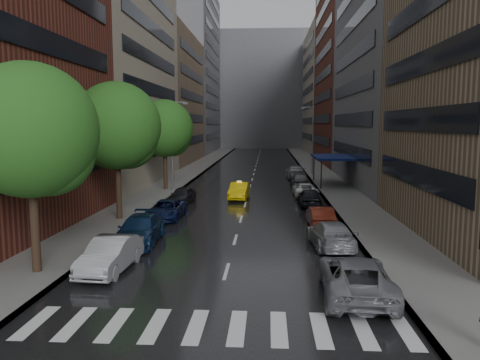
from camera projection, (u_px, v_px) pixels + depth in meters
name	position (u px, v px, depth m)	size (l,w,h in m)	color
ground	(217.00, 304.00, 17.80)	(220.00, 220.00, 0.00)	gray
road	(254.00, 171.00, 67.35)	(14.00, 140.00, 0.01)	black
sidewalk_left	(193.00, 170.00, 67.87)	(4.00, 140.00, 0.15)	gray
sidewalk_right	(317.00, 171.00, 66.81)	(4.00, 140.00, 0.15)	gray
crosswalk	(217.00, 327.00, 15.81)	(13.15, 2.80, 0.01)	silver
buildings_left	(163.00, 66.00, 75.02)	(8.00, 108.00, 38.00)	maroon
buildings_right	(354.00, 69.00, 71.30)	(8.05, 109.10, 36.00)	#937A5B
building_far	(262.00, 91.00, 132.81)	(40.00, 14.00, 32.00)	slate
tree_near	(30.00, 131.00, 20.57)	(6.00, 6.00, 9.56)	#382619
tree_mid	(117.00, 126.00, 32.42)	(6.11, 6.11, 9.74)	#382619
tree_far	(165.00, 128.00, 47.42)	(5.82, 5.82, 9.27)	#382619
taxi	(239.00, 191.00, 42.59)	(1.59, 4.55, 1.50)	yellow
parked_cars_left	(153.00, 220.00, 29.86)	(2.34, 23.09, 1.59)	#A2A1A7
parked_cars_right	(312.00, 200.00, 37.25)	(2.93, 46.13, 1.60)	slate
street_lamp_left	(173.00, 143.00, 47.40)	(1.74, 0.22, 9.00)	gray
street_lamp_right	(312.00, 138.00, 61.35)	(1.74, 0.22, 9.00)	gray
awning	(332.00, 157.00, 51.58)	(4.00, 8.00, 3.12)	navy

